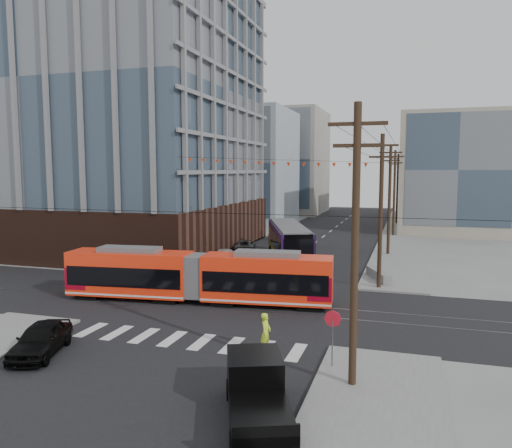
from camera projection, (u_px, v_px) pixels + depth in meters
The scene contains 18 objects.
ground at pixel (210, 323), 27.77m from camera, with size 160.00×160.00×0.00m, color slate.
office_building at pixel (103, 117), 54.54m from camera, with size 30.00×25.00×28.60m, color #381E16.
bg_bldg_nw_near at pixel (235, 167), 81.18m from camera, with size 18.00×16.00×18.00m, color #8C99A5.
bg_bldg_ne_near at pixel (454, 174), 67.79m from camera, with size 14.00×14.00×16.00m, color gray.
bg_bldg_nw_far at pixel (283, 162), 99.19m from camera, with size 16.00×18.00×20.00m, color gray.
bg_bldg_ne_far at pixel (456, 179), 86.31m from camera, with size 16.00×16.00×14.00m, color #8C99A5.
utility_pole_near at pixel (355, 249), 18.98m from camera, with size 0.30×0.30×11.00m, color black.
utility_pole_far at pixel (397, 189), 77.87m from camera, with size 0.30×0.30×11.00m, color black.
streetcar at pixel (197, 277), 32.06m from camera, with size 17.28×2.43×3.33m, color #FF2F10, non-canonical shape.
city_bus at pixel (289, 243), 45.55m from camera, with size 2.78×12.84×3.64m, color #28103E, non-canonical shape.
pickup_truck at pixel (258, 397), 16.68m from camera, with size 1.94×5.42×1.84m, color black, non-canonical shape.
black_sedan at pixel (41, 339), 22.94m from camera, with size 1.76×4.36×1.49m, color black.
parked_car_silver at pixel (212, 264), 40.94m from camera, with size 1.62×4.64×1.53m, color #AAB0BC.
parked_car_white at pixel (225, 255), 46.40m from camera, with size 1.71×4.22×1.22m, color silver.
parked_car_grey at pixel (245, 246), 51.93m from camera, with size 2.12×4.60×1.28m, color #505152.
pedestrian at pixel (266, 333), 23.29m from camera, with size 0.68×0.45×1.86m, color #D5F72E.
stop_sign at pixel (332, 342), 21.20m from camera, with size 0.74×0.74×2.42m, color red, non-canonical shape.
jersey_barrier at pixel (378, 276), 38.23m from camera, with size 0.94×4.18×0.84m, color slate.
Camera 1 is at (10.45, -25.05, 8.49)m, focal length 35.00 mm.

